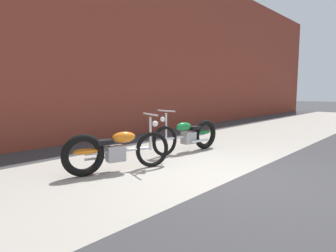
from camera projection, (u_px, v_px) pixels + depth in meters
name	position (u px, v px, depth m)	size (l,w,h in m)	color
ground_plane	(235.00, 179.00, 4.85)	(80.00, 80.00, 0.00)	#38383A
sidewalk_slab	(159.00, 162.00, 6.00)	(36.00, 3.50, 0.01)	#9E998E
brick_building_wall	(66.00, 31.00, 7.92)	(36.00, 0.50, 6.13)	brown
motorcycle_orange	(111.00, 151.00, 5.17)	(1.93, 0.88, 1.03)	black
motorcycle_green	(191.00, 135.00, 7.01)	(2.00, 0.65, 1.03)	black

